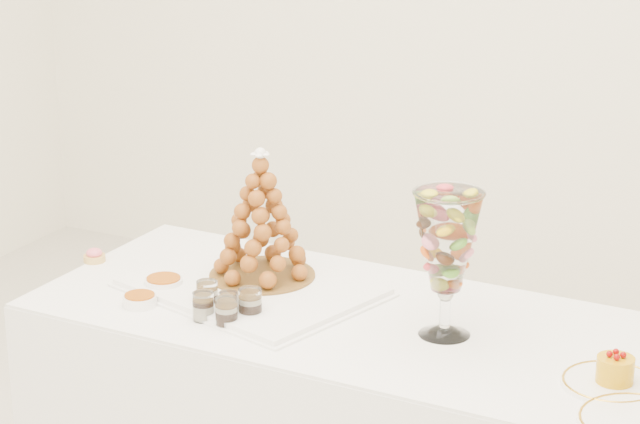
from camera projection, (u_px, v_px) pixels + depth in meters
The scene contains 14 objects.
lace_tray at pixel (252, 288), 3.23m from camera, with size 0.59×0.44×0.02m, color white.
macaron_vase at pixel (447, 243), 2.90m from camera, with size 0.16×0.16×0.35m.
cake_plate at pixel (610, 383), 2.71m from camera, with size 0.22×0.22×0.01m, color white.
spare_plate at pixel (639, 422), 2.54m from camera, with size 0.25×0.25×0.01m, color white.
pink_tart at pixel (94, 256), 3.44m from camera, with size 0.06×0.06×0.04m.
verrine_a at pixel (207, 295), 3.11m from camera, with size 0.05×0.05×0.07m, color white.
verrine_b at pixel (228, 305), 3.07m from camera, with size 0.05×0.05×0.06m, color white.
verrine_c at pixel (250, 304), 3.05m from camera, with size 0.06×0.06×0.08m, color white.
verrine_d at pixel (203, 306), 3.05m from camera, with size 0.05×0.05×0.07m, color white.
verrine_e at pixel (226, 312), 3.01m from camera, with size 0.05×0.05×0.07m, color white.
ramekin_back at pixel (164, 284), 3.24m from camera, with size 0.10×0.10×0.03m, color white.
ramekin_front at pixel (140, 301), 3.14m from camera, with size 0.09×0.09×0.03m, color white.
croquembouche at pixel (261, 215), 3.23m from camera, with size 0.28×0.28×0.35m.
mousse_cake at pixel (615, 369), 2.70m from camera, with size 0.08×0.08×0.07m.
Camera 1 is at (1.27, -2.35, 1.89)m, focal length 70.00 mm.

